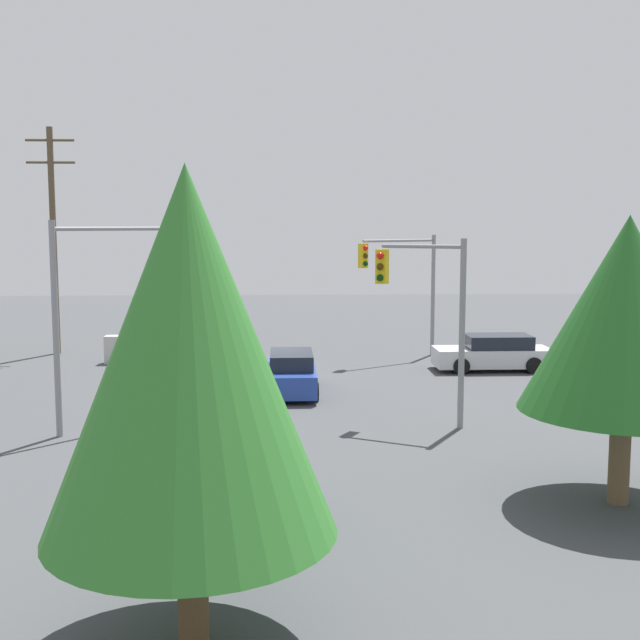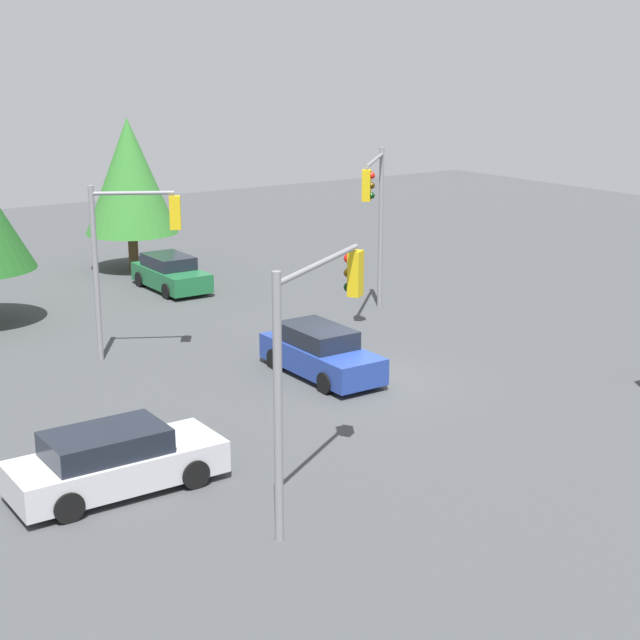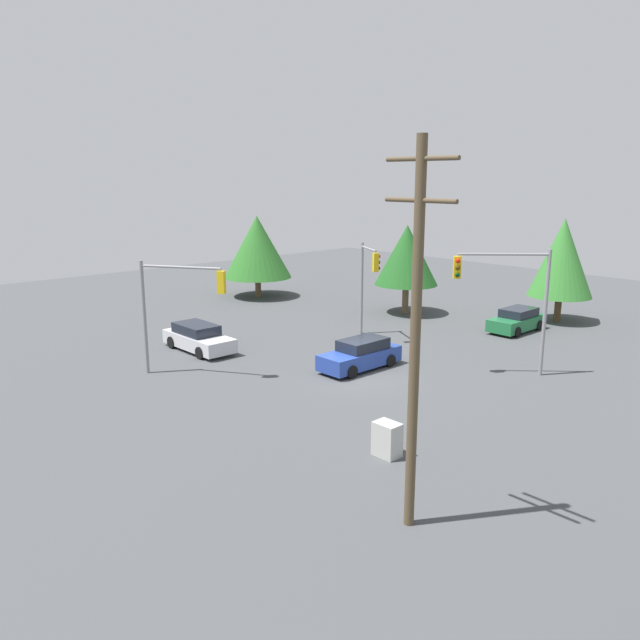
# 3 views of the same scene
# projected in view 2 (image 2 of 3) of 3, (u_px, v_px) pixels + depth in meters

# --- Properties ---
(ground_plane) EXTENTS (80.00, 80.00, 0.00)m
(ground_plane) POSITION_uv_depth(u_px,v_px,m) (362.00, 380.00, 29.56)
(ground_plane) COLOR #424447
(sedan_green) EXTENTS (1.88, 4.20, 1.44)m
(sedan_green) POSITION_uv_depth(u_px,v_px,m) (171.00, 273.00, 40.73)
(sedan_green) COLOR #1E6638
(sedan_green) RESTS_ON ground_plane
(sedan_silver) EXTENTS (4.79, 1.97, 1.48)m
(sedan_silver) POSITION_uv_depth(u_px,v_px,m) (114.00, 461.00, 21.91)
(sedan_silver) COLOR silver
(sedan_silver) RESTS_ON ground_plane
(sedan_blue) EXTENTS (1.84, 4.50, 1.51)m
(sedan_blue) POSITION_uv_depth(u_px,v_px,m) (320.00, 353.00, 29.83)
(sedan_blue) COLOR #233D93
(sedan_blue) RESTS_ON ground_plane
(traffic_signal_main) EXTENTS (2.53, 1.54, 5.62)m
(traffic_signal_main) POSITION_uv_depth(u_px,v_px,m) (129.00, 243.00, 30.61)
(traffic_signal_main) COLOR gray
(traffic_signal_main) RESTS_ON ground_plane
(traffic_signal_cross) EXTENTS (3.78, 2.53, 5.57)m
(traffic_signal_cross) POSITION_uv_depth(u_px,v_px,m) (314.00, 334.00, 20.43)
(traffic_signal_cross) COLOR gray
(traffic_signal_cross) RESTS_ON ground_plane
(traffic_signal_aux) EXTENTS (3.31, 3.37, 6.14)m
(traffic_signal_aux) POSITION_uv_depth(u_px,v_px,m) (376.00, 205.00, 35.38)
(traffic_signal_aux) COLOR gray
(traffic_signal_aux) RESTS_ON ground_plane
(tree_left) EXTENTS (4.12, 4.12, 6.83)m
(tree_left) POSITION_uv_depth(u_px,v_px,m) (130.00, 176.00, 43.62)
(tree_left) COLOR brown
(tree_left) RESTS_ON ground_plane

